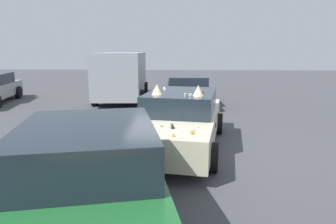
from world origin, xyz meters
The scene contains 5 objects.
ground_plane centered at (0.00, 0.00, 0.00)m, with size 60.00×60.00×0.00m, color #47474C.
art_car_decorated centered at (0.05, -0.01, 0.70)m, with size 4.89×2.61×1.63m.
parked_van_far_right centered at (7.20, 2.81, 1.29)m, with size 5.50×2.50×2.30m.
parked_sedan_row_back_center centered at (-3.86, 1.16, 0.76)m, with size 4.43×2.70×1.51m.
parked_sedan_far_left centered at (6.02, -0.34, 0.66)m, with size 4.07×2.14×1.30m.
Camera 1 is at (-7.31, 0.02, 2.42)m, focal length 31.89 mm.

